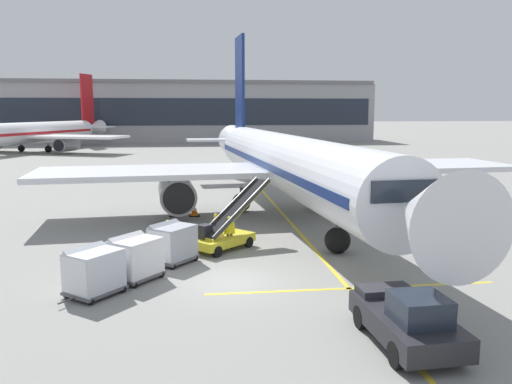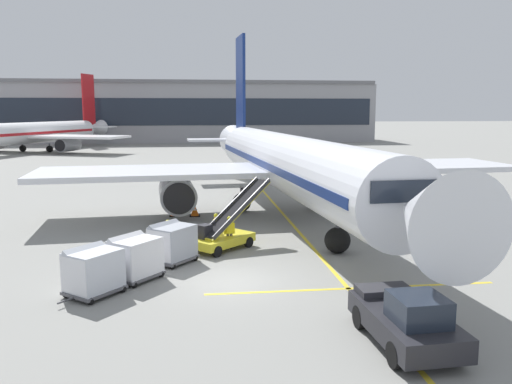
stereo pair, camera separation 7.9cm
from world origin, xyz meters
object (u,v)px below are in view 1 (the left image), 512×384
at_px(parked_airplane, 283,162).
at_px(safety_cone_engine_keepout, 194,210).
at_px(safety_cone_nose_mark, 174,211).
at_px(belt_loader, 225,231).
at_px(ground_crew_by_loader, 229,231).
at_px(baggage_cart_second, 135,257).
at_px(safety_cone_wingtip, 170,227).
at_px(distant_airplane, 30,133).
at_px(baggage_cart_third, 93,270).
at_px(pushback_tug, 408,319).
at_px(ground_crew_marshaller, 216,227).
at_px(ground_crew_by_carts, 168,234).
at_px(baggage_cart_lead, 172,242).

height_order(parked_airplane, safety_cone_engine_keepout, parked_airplane).
bearing_deg(parked_airplane, safety_cone_nose_mark, -176.47).
relative_size(belt_loader, ground_crew_by_loader, 2.62).
relative_size(parked_airplane, baggage_cart_second, 16.54).
xyz_separation_m(baggage_cart_second, safety_cone_engine_keepout, (2.58, 13.16, -0.61)).
xyz_separation_m(belt_loader, safety_cone_wingtip, (-3.01, 3.91, -0.58)).
relative_size(safety_cone_nose_mark, distant_airplane, 0.02).
distance_m(ground_crew_by_loader, distant_airplane, 72.24).
distance_m(belt_loader, baggage_cart_second, 6.13).
xyz_separation_m(belt_loader, baggage_cart_third, (-5.54, -6.24, 0.08)).
distance_m(baggage_cart_second, safety_cone_engine_keepout, 13.42).
xyz_separation_m(belt_loader, pushback_tug, (4.78, -11.90, -0.10)).
xyz_separation_m(parked_airplane, distant_airplane, (-33.36, 56.76, -0.28)).
relative_size(ground_crew_by_loader, ground_crew_marshaller, 1.00).
bearing_deg(baggage_cart_third, safety_cone_nose_mark, 80.22).
distance_m(ground_crew_by_carts, safety_cone_wingtip, 4.60).
height_order(ground_crew_by_carts, safety_cone_wingtip, ground_crew_by_carts).
bearing_deg(pushback_tug, baggage_cart_third, 151.25).
bearing_deg(safety_cone_wingtip, baggage_cart_third, -103.99).
height_order(baggage_cart_lead, ground_crew_marshaller, baggage_cart_lead).
xyz_separation_m(baggage_cart_second, distant_airplane, (-24.56, 70.52, 2.25)).
relative_size(baggage_cart_second, safety_cone_nose_mark, 3.73).
bearing_deg(safety_cone_nose_mark, baggage_cart_second, -95.07).
bearing_deg(baggage_cart_lead, baggage_cart_second, -122.40).
relative_size(parked_airplane, ground_crew_by_loader, 24.80).
relative_size(ground_crew_by_loader, distant_airplane, 0.04).
bearing_deg(safety_cone_nose_mark, belt_loader, -71.36).
xyz_separation_m(baggage_cart_lead, safety_cone_wingtip, (-0.35, 6.12, -0.66)).
xyz_separation_m(pushback_tug, safety_cone_engine_keepout, (-6.33, 20.52, -0.44)).
height_order(belt_loader, ground_crew_by_carts, belt_loader).
relative_size(belt_loader, safety_cone_engine_keepout, 5.74).
bearing_deg(pushback_tug, safety_cone_nose_mark, 110.53).
height_order(parked_airplane, baggage_cart_third, parked_airplane).
bearing_deg(baggage_cart_third, baggage_cart_second, 50.52).
xyz_separation_m(ground_crew_by_loader, ground_crew_by_carts, (-3.11, -0.46, 0.00)).
relative_size(ground_crew_by_carts, ground_crew_marshaller, 1.00).
relative_size(pushback_tug, safety_cone_engine_keepout, 5.66).
height_order(baggage_cart_third, safety_cone_engine_keepout, baggage_cart_third).
bearing_deg(baggage_cart_lead, ground_crew_marshaller, 52.40).
bearing_deg(baggage_cart_second, safety_cone_engine_keepout, 78.91).
bearing_deg(safety_cone_wingtip, parked_airplane, 34.69).
xyz_separation_m(baggage_cart_third, ground_crew_marshaller, (5.07, 6.88, -0.00)).
height_order(safety_cone_nose_mark, distant_airplane, distant_airplane).
bearing_deg(safety_cone_wingtip, ground_crew_by_loader, -51.94).
distance_m(ground_crew_marshaller, safety_cone_wingtip, 4.20).
bearing_deg(belt_loader, baggage_cart_third, -131.60).
bearing_deg(baggage_cart_third, safety_cone_engine_keepout, 75.00).
bearing_deg(baggage_cart_third, parked_airplane, 56.57).
relative_size(baggage_cart_lead, safety_cone_wingtip, 3.73).
relative_size(baggage_cart_third, pushback_tug, 0.58).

